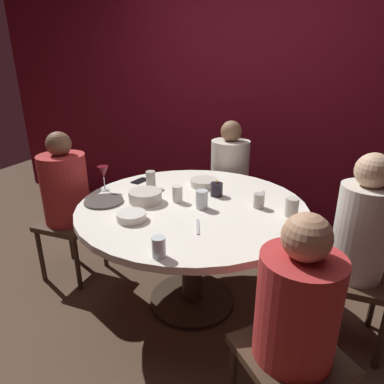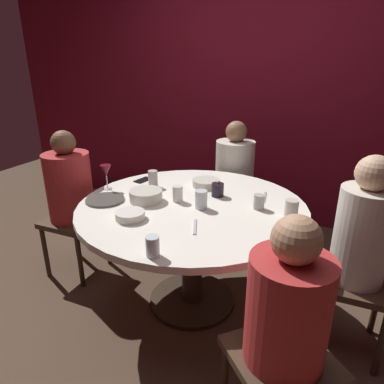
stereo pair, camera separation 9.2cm
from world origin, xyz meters
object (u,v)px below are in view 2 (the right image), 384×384
object	(u,v)px
cup_by_left_diner	(201,200)
cup_beside_wine	(153,179)
bowl_small_white	(206,183)
dinner_plate	(105,200)
bowl_salad_center	(130,215)
cell_phone	(143,180)
candle_holder	(218,190)
seated_diner_front_right	(287,313)
cup_far_edge	(178,194)
cup_center_front	(153,246)
cup_by_right_diner	(291,209)
seated_diner_left	(70,189)
seated_diner_back	(235,170)
seated_diner_right	(361,238)
cup_near_candle	(259,202)
dining_table	(192,223)
bowl_serving_large	(146,196)

from	to	relation	value
cup_by_left_diner	cup_beside_wine	world-z (taller)	cup_beside_wine
bowl_small_white	dinner_plate	bearing A→B (deg)	-134.00
bowl_salad_center	cup_beside_wine	distance (m)	0.55
cell_phone	bowl_salad_center	size ratio (longest dim) A/B	0.82
candle_holder	bowl_salad_center	xyz separation A→B (m)	(-0.35, -0.54, -0.02)
seated_diner_front_right	cup_by_left_diner	size ratio (longest dim) A/B	9.58
cell_phone	cup_far_edge	world-z (taller)	cup_far_edge
cup_by_left_diner	cup_center_front	size ratio (longest dim) A/B	1.15
bowl_small_white	cup_by_right_diner	world-z (taller)	cup_by_right_diner
seated_diner_front_right	bowl_small_white	world-z (taller)	seated_diner_front_right
cup_by_right_diner	cup_far_edge	xyz separation A→B (m)	(-0.71, -0.03, -0.00)
dinner_plate	seated_diner_left	bearing A→B (deg)	158.85
seated_diner_back	dinner_plate	world-z (taller)	seated_diner_back
seated_diner_right	bowl_small_white	xyz separation A→B (m)	(-1.03, 0.34, 0.06)
dinner_plate	cup_near_candle	size ratio (longest dim) A/B	2.73
cup_by_right_diner	cup_near_candle	bearing A→B (deg)	164.00
cup_by_right_diner	bowl_salad_center	bearing A→B (deg)	-155.99
seated_diner_back	seated_diner_front_right	xyz separation A→B (m)	(0.71, -1.67, -0.02)
seated_diner_front_right	cup_by_right_diner	distance (m)	0.76
cup_by_right_diner	cup_far_edge	world-z (taller)	cup_by_right_diner
bowl_salad_center	bowl_small_white	bearing A→B (deg)	73.55
bowl_small_white	seated_diner_left	bearing A→B (deg)	-160.45
seated_diner_back	dinner_plate	size ratio (longest dim) A/B	4.56
candle_holder	bowl_small_white	bearing A→B (deg)	132.38
seated_diner_back	cup_center_front	xyz separation A→B (m)	(0.08, -1.61, 0.10)
cup_far_edge	cup_beside_wine	distance (m)	0.34
seated_diner_front_right	candle_holder	xyz separation A→B (m)	(-0.60, 0.90, 0.11)
cup_by_left_diner	seated_diner_right	bearing A→B (deg)	2.76
seated_diner_left	cup_beside_wine	bearing A→B (deg)	16.62
cup_near_candle	cup_by_left_diner	bearing A→B (deg)	-157.98
seated_diner_back	dinner_plate	bearing A→B (deg)	-25.43
cup_beside_wine	cup_by_left_diner	bearing A→B (deg)	-26.08
seated_diner_left	cell_phone	bearing A→B (deg)	29.32
dining_table	bowl_small_white	bearing A→B (deg)	95.80
seated_diner_right	cup_far_edge	size ratio (longest dim) A/B	11.21
bowl_salad_center	seated_diner_left	bearing A→B (deg)	155.66
cell_phone	bowl_small_white	size ratio (longest dim) A/B	0.69
cup_near_candle	cup_by_right_diner	bearing A→B (deg)	-16.00
bowl_small_white	cup_far_edge	size ratio (longest dim) A/B	1.91
cup_near_candle	seated_diner_right	bearing A→B (deg)	-8.72
cup_center_front	bowl_serving_large	bearing A→B (deg)	123.10
cell_phone	seated_diner_front_right	bearing A→B (deg)	153.53
bowl_serving_large	bowl_small_white	xyz separation A→B (m)	(0.26, 0.42, -0.01)
dinner_plate	cup_by_right_diner	distance (m)	1.17
seated_diner_left	cup_by_left_diner	size ratio (longest dim) A/B	9.99
candle_holder	cell_phone	distance (m)	0.64
cup_by_left_diner	cup_far_edge	bearing A→B (deg)	166.05
seated_diner_right	cell_phone	size ratio (longest dim) A/B	8.44
cup_by_right_diner	cup_beside_wine	size ratio (longest dim) A/B	0.93
dining_table	seated_diner_front_right	xyz separation A→B (m)	(0.71, -0.71, 0.07)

